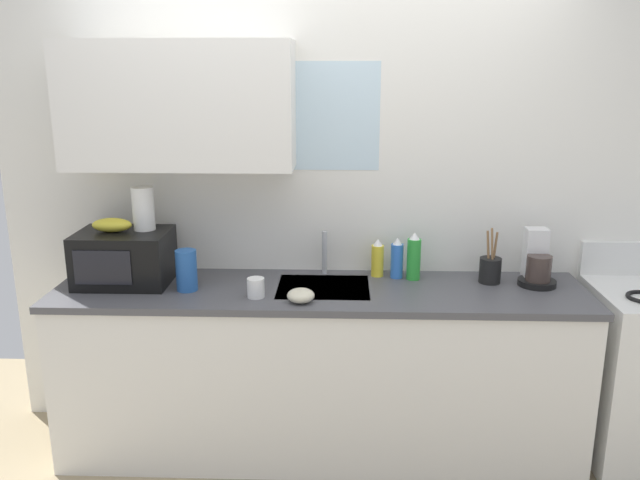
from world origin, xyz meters
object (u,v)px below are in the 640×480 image
at_px(mug_white, 256,288).
at_px(coffee_maker, 537,264).
at_px(dish_soap_bottle_yellow, 377,259).
at_px(banana_bunch, 112,225).
at_px(dish_soap_bottle_blue, 397,259).
at_px(dish_soap_bottle_green, 414,257).
at_px(paper_towel_roll, 143,208).
at_px(small_bowl, 301,295).
at_px(utensil_crock, 490,269).
at_px(cereal_canister, 186,270).
at_px(microwave, 124,258).

bearing_deg(mug_white, coffee_maker, 10.05).
bearing_deg(dish_soap_bottle_yellow, banana_bunch, -173.30).
distance_m(dish_soap_bottle_blue, dish_soap_bottle_green, 0.09).
bearing_deg(dish_soap_bottle_yellow, dish_soap_bottle_blue, -13.46).
relative_size(banana_bunch, mug_white, 2.11).
xyz_separation_m(paper_towel_roll, dish_soap_bottle_yellow, (1.19, 0.11, -0.29)).
bearing_deg(coffee_maker, small_bowl, -165.38).
bearing_deg(utensil_crock, cereal_canister, -173.65).
bearing_deg(dish_soap_bottle_blue, dish_soap_bottle_green, -14.82).
height_order(utensil_crock, small_bowl, utensil_crock).
xyz_separation_m(banana_bunch, paper_towel_roll, (0.15, 0.05, 0.08)).
relative_size(microwave, utensil_crock, 1.57).
xyz_separation_m(microwave, cereal_canister, (0.34, -0.10, -0.03)).
bearing_deg(banana_bunch, dish_soap_bottle_blue, 5.30).
distance_m(coffee_maker, utensil_crock, 0.23).
relative_size(microwave, dish_soap_bottle_blue, 2.13).
bearing_deg(microwave, coffee_maker, 1.64).
xyz_separation_m(dish_soap_bottle_yellow, cereal_canister, (-0.95, -0.26, 0.01)).
distance_m(dish_soap_bottle_yellow, mug_white, 0.70).
relative_size(banana_bunch, coffee_maker, 0.71).
relative_size(dish_soap_bottle_yellow, utensil_crock, 0.69).
distance_m(dish_soap_bottle_green, small_bowl, 0.68).
bearing_deg(mug_white, utensil_crock, 12.50).
relative_size(paper_towel_roll, utensil_crock, 0.75).
bearing_deg(small_bowl, mug_white, 164.74).
bearing_deg(banana_bunch, microwave, -1.80).
height_order(dish_soap_bottle_blue, utensil_crock, utensil_crock).
xyz_separation_m(microwave, dish_soap_bottle_green, (1.48, 0.11, -0.02)).
relative_size(microwave, paper_towel_roll, 2.09).
bearing_deg(dish_soap_bottle_blue, dish_soap_bottle_yellow, 166.54).
bearing_deg(utensil_crock, mug_white, -167.50).
height_order(microwave, paper_towel_roll, paper_towel_roll).
relative_size(banana_bunch, dish_soap_bottle_green, 0.80).
bearing_deg(paper_towel_roll, mug_white, -22.00).
distance_m(coffee_maker, dish_soap_bottle_yellow, 0.81).
height_order(banana_bunch, dish_soap_bottle_blue, banana_bunch).
xyz_separation_m(dish_soap_bottle_yellow, dish_soap_bottle_blue, (0.10, -0.02, 0.01)).
bearing_deg(banana_bunch, coffee_maker, 1.56).
height_order(coffee_maker, dish_soap_bottle_yellow, coffee_maker).
height_order(dish_soap_bottle_blue, small_bowl, dish_soap_bottle_blue).
relative_size(paper_towel_roll, coffee_maker, 0.79).
relative_size(paper_towel_roll, small_bowl, 1.69).
distance_m(dish_soap_bottle_yellow, cereal_canister, 0.99).
bearing_deg(microwave, utensil_crock, 2.19).
bearing_deg(utensil_crock, coffee_maker, -2.85).
relative_size(cereal_canister, small_bowl, 1.58).
distance_m(paper_towel_roll, dish_soap_bottle_blue, 1.33).
bearing_deg(dish_soap_bottle_blue, coffee_maker, -6.15).
bearing_deg(coffee_maker, dish_soap_bottle_blue, 173.85).
bearing_deg(paper_towel_roll, cereal_canister, -32.01).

